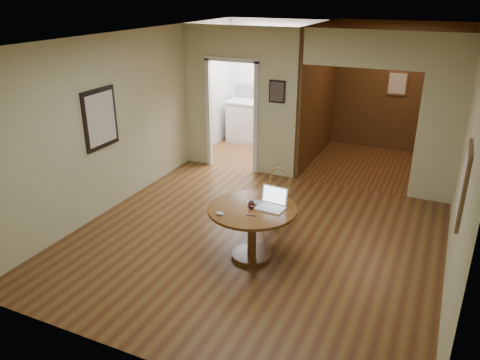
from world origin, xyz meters
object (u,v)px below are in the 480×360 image
at_px(chair, 277,195).
at_px(closed_laptop, 260,204).
at_px(dining_table, 252,221).
at_px(open_laptop, 272,202).

height_order(chair, closed_laptop, chair).
xyz_separation_m(dining_table, chair, (-0.01, 0.95, -0.03)).
xyz_separation_m(open_laptop, closed_laptop, (-0.16, -0.02, -0.05)).
bearing_deg(closed_laptop, open_laptop, -16.62).
relative_size(chair, closed_laptop, 2.80).
bearing_deg(dining_table, open_laptop, 31.24).
distance_m(chair, open_laptop, 0.90).
height_order(dining_table, chair, chair).
bearing_deg(chair, closed_laptop, -78.19).
distance_m(dining_table, open_laptop, 0.36).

